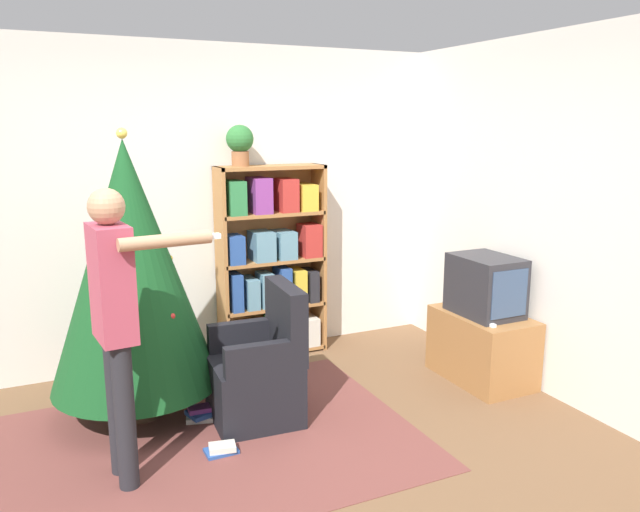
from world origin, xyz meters
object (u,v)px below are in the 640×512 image
at_px(bookshelf, 272,264).
at_px(potted_plant, 240,142).
at_px(standing_person, 116,313).
at_px(television, 486,286).
at_px(christmas_tree, 130,267).
at_px(armchair, 260,373).

distance_m(bookshelf, potted_plant, 1.05).
xyz_separation_m(standing_person, potted_plant, (1.20, 1.50, 0.84)).
height_order(bookshelf, television, bookshelf).
bearing_deg(television, standing_person, -174.21).
height_order(bookshelf, standing_person, standing_person).
bearing_deg(potted_plant, christmas_tree, -145.09).
distance_m(bookshelf, christmas_tree, 1.45).
bearing_deg(potted_plant, standing_person, -128.62).
bearing_deg(armchair, christmas_tree, -116.17).
bearing_deg(standing_person, television, 89.95).
distance_m(christmas_tree, potted_plant, 1.45).
xyz_separation_m(christmas_tree, standing_person, (-0.20, -0.80, -0.07)).
height_order(christmas_tree, armchair, christmas_tree).
xyz_separation_m(bookshelf, standing_person, (-1.46, -1.50, 0.18)).
height_order(christmas_tree, standing_person, christmas_tree).
distance_m(television, armchair, 1.84).
height_order(television, standing_person, standing_person).
height_order(bookshelf, christmas_tree, christmas_tree).
height_order(christmas_tree, potted_plant, potted_plant).
bearing_deg(armchair, standing_person, -64.22).
distance_m(christmas_tree, standing_person, 0.83).
relative_size(armchair, potted_plant, 2.80).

